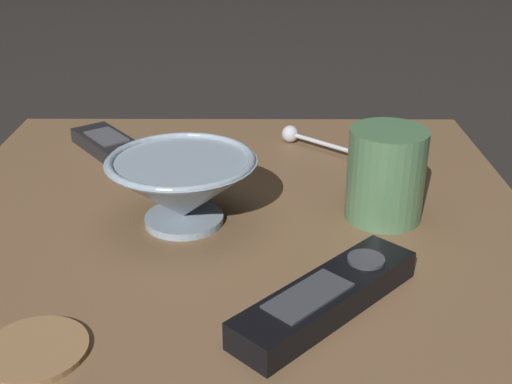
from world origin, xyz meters
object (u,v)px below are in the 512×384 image
teaspoon (301,137)px  tv_remote_near (327,297)px  drink_coaster (35,350)px  coffee_mug (385,174)px  cereal_bowl (183,187)px  tv_remote_far (114,148)px

teaspoon → tv_remote_near: tv_remote_near is taller
teaspoon → drink_coaster: 0.51m
coffee_mug → drink_coaster: bearing=-52.8°
teaspoon → tv_remote_near: bearing=0.0°
cereal_bowl → teaspoon: (-0.23, 0.14, -0.03)m
tv_remote_near → drink_coaster: bearing=-76.0°
coffee_mug → tv_remote_far: size_ratio=0.71×
cereal_bowl → tv_remote_far: (-0.19, -0.11, -0.03)m
cereal_bowl → tv_remote_near: bearing=41.0°
teaspoon → coffee_mug: bearing=19.6°
teaspoon → tv_remote_far: size_ratio=0.73×
cereal_bowl → tv_remote_near: 0.21m
cereal_bowl → tv_remote_far: bearing=-149.5°
teaspoon → tv_remote_near: (0.39, 0.00, 0.00)m
cereal_bowl → coffee_mug: 0.22m
tv_remote_near → coffee_mug: bearing=156.5°
tv_remote_near → tv_remote_far: (-0.35, -0.25, -0.00)m
cereal_bowl → tv_remote_far: 0.23m
coffee_mug → cereal_bowl: bearing=-85.6°
coffee_mug → tv_remote_near: coffee_mug is taller
cereal_bowl → drink_coaster: (0.22, -0.09, -0.04)m
tv_remote_near → tv_remote_far: size_ratio=1.06×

